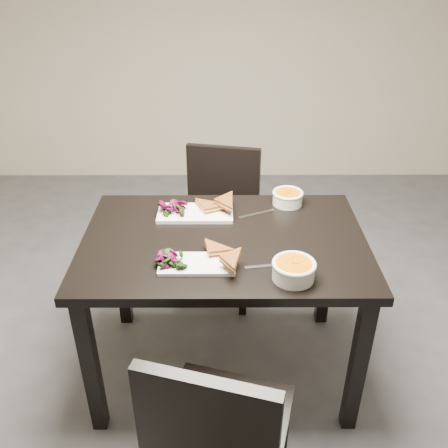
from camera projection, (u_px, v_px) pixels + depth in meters
name	position (u px, v px, depth m)	size (l,w,h in m)	color
ground	(328.00, 403.00, 2.23)	(5.00, 5.00, 0.00)	#47474C
table	(224.00, 258.00, 2.11)	(1.20, 0.80, 0.75)	black
chair_near	(217.00, 433.00, 1.55)	(0.52, 0.52, 0.85)	black
chair_far	(220.00, 214.00, 2.78)	(0.49, 0.49, 0.85)	black
plate_near	(197.00, 264.00, 1.88)	(0.29, 0.15, 0.01)	white
sandwich_near	(214.00, 255.00, 1.88)	(0.15, 0.11, 0.05)	brown
salad_near	(171.00, 258.00, 1.87)	(0.09, 0.08, 0.04)	black
soup_bowl_near	(294.00, 269.00, 1.79)	(0.16, 0.16, 0.07)	white
cutlery_near	(267.00, 266.00, 1.88)	(0.18, 0.02, 0.00)	silver
plate_far	(195.00, 213.00, 2.22)	(0.34, 0.17, 0.02)	white
sandwich_far	(209.00, 208.00, 2.19)	(0.17, 0.13, 0.06)	brown
salad_far	(173.00, 207.00, 2.21)	(0.11, 0.10, 0.05)	black
soup_bowl_far	(288.00, 197.00, 2.30)	(0.15, 0.15, 0.07)	white
cutlery_far	(256.00, 214.00, 2.23)	(0.18, 0.02, 0.00)	silver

